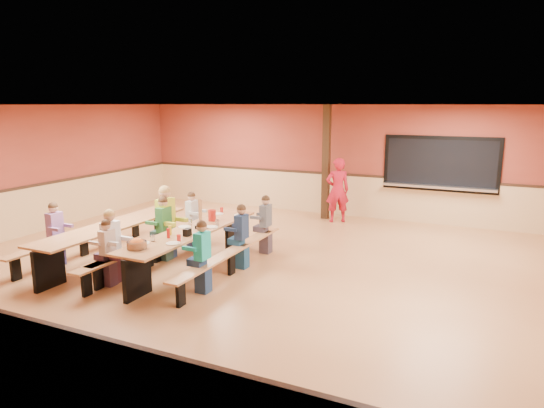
% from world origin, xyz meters
% --- Properties ---
extents(ground, '(12.00, 12.00, 0.00)m').
position_xyz_m(ground, '(0.00, 0.00, 0.00)').
color(ground, '#9C633B').
rests_on(ground, ground).
extents(room_envelope, '(12.04, 10.04, 3.02)m').
position_xyz_m(room_envelope, '(0.00, 0.00, 0.69)').
color(room_envelope, brown).
rests_on(room_envelope, ground).
extents(kitchen_pass_through, '(2.78, 0.28, 1.38)m').
position_xyz_m(kitchen_pass_through, '(2.60, 4.96, 1.49)').
color(kitchen_pass_through, black).
rests_on(kitchen_pass_through, ground).
extents(structural_post, '(0.18, 0.18, 3.00)m').
position_xyz_m(structural_post, '(-0.20, 4.40, 1.50)').
color(structural_post, black).
rests_on(structural_post, ground).
extents(cafeteria_table_main, '(1.91, 3.70, 0.74)m').
position_xyz_m(cafeteria_table_main, '(-1.14, -0.47, 0.53)').
color(cafeteria_table_main, '#B07545').
rests_on(cafeteria_table_main, ground).
extents(cafeteria_table_second, '(1.91, 3.70, 0.74)m').
position_xyz_m(cafeteria_table_second, '(-2.74, -0.76, 0.53)').
color(cafeteria_table_second, '#B07545').
rests_on(cafeteria_table_second, ground).
extents(seated_child_white_left, '(0.40, 0.32, 1.26)m').
position_xyz_m(seated_child_white_left, '(-1.96, -1.67, 0.63)').
color(seated_child_white_left, white).
rests_on(seated_child_white_left, ground).
extents(seated_adult_yellow, '(0.48, 0.39, 1.43)m').
position_xyz_m(seated_adult_yellow, '(-1.96, -0.16, 0.72)').
color(seated_adult_yellow, '#CEDD30').
rests_on(seated_adult_yellow, ground).
extents(seated_child_grey_left, '(0.35, 0.28, 1.16)m').
position_xyz_m(seated_child_grey_left, '(-1.96, 0.75, 0.58)').
color(seated_child_grey_left, silver).
rests_on(seated_child_grey_left, ground).
extents(seated_child_teal_right, '(0.36, 0.29, 1.18)m').
position_xyz_m(seated_child_teal_right, '(-0.31, -1.39, 0.59)').
color(seated_child_teal_right, '#19ACA6').
rests_on(seated_child_teal_right, ground).
extents(seated_child_navy_right, '(0.36, 0.30, 1.20)m').
position_xyz_m(seated_child_navy_right, '(-0.31, -0.07, 0.60)').
color(seated_child_navy_right, navy).
rests_on(seated_child_navy_right, ground).
extents(seated_child_char_right, '(0.36, 0.29, 1.19)m').
position_xyz_m(seated_child_char_right, '(-0.31, 0.96, 0.59)').
color(seated_child_char_right, '#4D4F58').
rests_on(seated_child_char_right, ground).
extents(seated_child_purple_sec, '(0.37, 0.30, 1.20)m').
position_xyz_m(seated_child_purple_sec, '(-3.57, -1.42, 0.60)').
color(seated_child_purple_sec, '#905F9C').
rests_on(seated_child_purple_sec, ground).
extents(seated_child_green_sec, '(0.39, 0.32, 1.25)m').
position_xyz_m(seated_child_green_sec, '(-1.92, -0.28, 0.62)').
color(seated_child_green_sec, '#2E7638').
rests_on(seated_child_green_sec, ground).
extents(seated_child_tan_sec, '(0.33, 0.27, 1.13)m').
position_xyz_m(seated_child_tan_sec, '(-1.92, -1.81, 0.56)').
color(seated_child_tan_sec, beige).
rests_on(seated_child_tan_sec, ground).
extents(standing_woman, '(0.73, 0.65, 1.67)m').
position_xyz_m(standing_woman, '(0.21, 4.15, 0.84)').
color(standing_woman, '#B21428').
rests_on(standing_woman, ground).
extents(punch_pitcher, '(0.16, 0.16, 0.22)m').
position_xyz_m(punch_pitcher, '(-1.16, 0.28, 0.85)').
color(punch_pitcher, red).
rests_on(punch_pitcher, cafeteria_table_main).
extents(chip_bowl, '(0.32, 0.32, 0.15)m').
position_xyz_m(chip_bowl, '(-1.26, -1.84, 0.81)').
color(chip_bowl, orange).
rests_on(chip_bowl, cafeteria_table_main).
extents(napkin_dispenser, '(0.10, 0.14, 0.13)m').
position_xyz_m(napkin_dispenser, '(-0.97, -0.86, 0.80)').
color(napkin_dispenser, black).
rests_on(napkin_dispenser, cafeteria_table_main).
extents(condiment_mustard, '(0.06, 0.06, 0.17)m').
position_xyz_m(condiment_mustard, '(-1.27, -0.94, 0.82)').
color(condiment_mustard, yellow).
rests_on(condiment_mustard, cafeteria_table_main).
extents(condiment_ketchup, '(0.06, 0.06, 0.17)m').
position_xyz_m(condiment_ketchup, '(-1.19, -1.11, 0.82)').
color(condiment_ketchup, '#B2140F').
rests_on(condiment_ketchup, cafeteria_table_main).
extents(table_paddle, '(0.16, 0.16, 0.56)m').
position_xyz_m(table_paddle, '(-1.04, -0.32, 0.88)').
color(table_paddle, black).
rests_on(table_paddle, cafeteria_table_main).
extents(place_settings, '(0.65, 3.30, 0.11)m').
position_xyz_m(place_settings, '(-1.14, -0.47, 0.80)').
color(place_settings, beige).
rests_on(place_settings, cafeteria_table_main).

